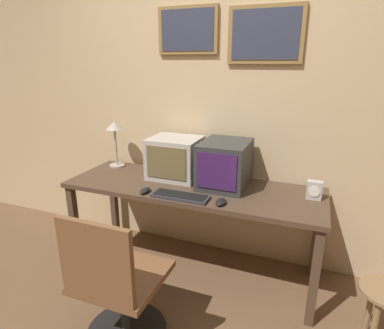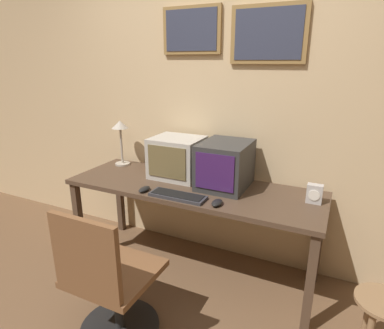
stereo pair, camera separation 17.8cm
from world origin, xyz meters
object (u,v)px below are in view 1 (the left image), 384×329
(monitor_left, at_px, (175,158))
(keyboard_main, at_px, (180,196))
(office_chair, at_px, (117,290))
(monitor_right, at_px, (225,164))
(mouse_near_keyboard, at_px, (221,202))
(desk_lamp, at_px, (115,133))
(desk_clock, at_px, (314,190))
(mouse_far_corner, at_px, (145,191))

(monitor_left, height_order, keyboard_main, monitor_left)
(office_chair, bearing_deg, monitor_left, 93.51)
(monitor_right, relative_size, mouse_near_keyboard, 3.79)
(desk_lamp, height_order, office_chair, desk_lamp)
(monitor_right, relative_size, keyboard_main, 1.07)
(office_chair, bearing_deg, desk_clock, 42.20)
(keyboard_main, relative_size, desk_clock, 3.11)
(monitor_right, bearing_deg, office_chair, -111.08)
(monitor_right, bearing_deg, desk_clock, -2.61)
(monitor_right, relative_size, office_chair, 0.49)
(office_chair, bearing_deg, mouse_far_corner, 102.22)
(keyboard_main, bearing_deg, desk_lamp, 151.31)
(monitor_right, height_order, keyboard_main, monitor_right)
(monitor_right, distance_m, office_chair, 1.17)
(mouse_near_keyboard, relative_size, desk_clock, 0.88)
(mouse_near_keyboard, height_order, desk_clock, desk_clock)
(monitor_right, distance_m, desk_clock, 0.67)
(monitor_right, relative_size, desk_clock, 3.33)
(mouse_near_keyboard, xyz_separation_m, desk_lamp, (-1.13, 0.45, 0.29))
(monitor_right, height_order, desk_clock, monitor_right)
(mouse_near_keyboard, relative_size, office_chair, 0.13)
(keyboard_main, distance_m, mouse_far_corner, 0.28)
(keyboard_main, bearing_deg, office_chair, -103.63)
(monitor_left, height_order, mouse_near_keyboard, monitor_left)
(keyboard_main, relative_size, desk_lamp, 0.99)
(mouse_near_keyboard, distance_m, desk_clock, 0.67)
(monitor_right, bearing_deg, mouse_far_corner, -144.48)
(monitor_left, xyz_separation_m, keyboard_main, (0.21, -0.39, -0.15))
(monitor_right, distance_m, mouse_near_keyboard, 0.39)
(mouse_far_corner, relative_size, office_chair, 0.13)
(monitor_right, xyz_separation_m, mouse_near_keyboard, (0.08, -0.35, -0.16))
(mouse_near_keyboard, bearing_deg, desk_lamp, 158.06)
(monitor_right, relative_size, mouse_far_corner, 3.71)
(desk_clock, height_order, desk_lamp, desk_lamp)
(monitor_left, distance_m, desk_lamp, 0.64)
(monitor_left, relative_size, monitor_right, 0.92)
(monitor_left, distance_m, mouse_far_corner, 0.43)
(desk_lamp, bearing_deg, office_chair, -57.43)
(desk_lamp, relative_size, office_chair, 0.46)
(desk_clock, bearing_deg, office_chair, -137.80)
(desk_clock, bearing_deg, desk_lamp, 175.59)
(monitor_left, relative_size, desk_lamp, 0.98)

